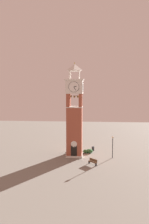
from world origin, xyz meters
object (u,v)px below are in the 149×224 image
at_px(park_bench, 93,162).
at_px(trash_bin, 93,149).
at_px(clock_tower, 75,117).
at_px(lamp_post, 113,143).

distance_m(park_bench, trash_bin, 7.77).
distance_m(clock_tower, lamp_post, 8.22).
relative_size(clock_tower, trash_bin, 21.22).
bearing_deg(trash_bin, park_bench, -91.10).
distance_m(clock_tower, trash_bin, 8.30).
xyz_separation_m(park_bench, lamp_post, (3.55, 3.53, 2.24)).
relative_size(park_bench, lamp_post, 0.38).
distance_m(lamp_post, trash_bin, 5.91).
bearing_deg(park_bench, trash_bin, 88.90).
bearing_deg(park_bench, lamp_post, 44.79).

